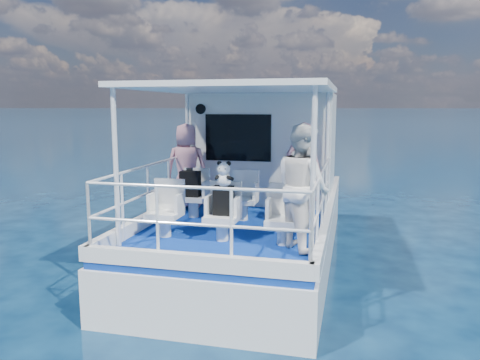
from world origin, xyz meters
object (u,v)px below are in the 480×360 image
(passenger_stbd_aft, at_px, (303,187))
(panda, at_px, (224,174))
(backpack_center, at_px, (224,201))
(passenger_port_fwd, at_px, (187,166))

(passenger_stbd_aft, bearing_deg, panda, 48.51)
(backpack_center, relative_size, panda, 1.19)
(passenger_port_fwd, distance_m, backpack_center, 2.33)
(panda, bearing_deg, backpack_center, 123.36)
(backpack_center, xyz_separation_m, panda, (0.02, -0.03, 0.40))
(passenger_port_fwd, bearing_deg, backpack_center, 115.04)
(passenger_stbd_aft, height_order, panda, passenger_stbd_aft)
(passenger_port_fwd, relative_size, backpack_center, 3.81)
(backpack_center, bearing_deg, passenger_stbd_aft, -4.91)
(passenger_port_fwd, distance_m, panda, 2.35)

